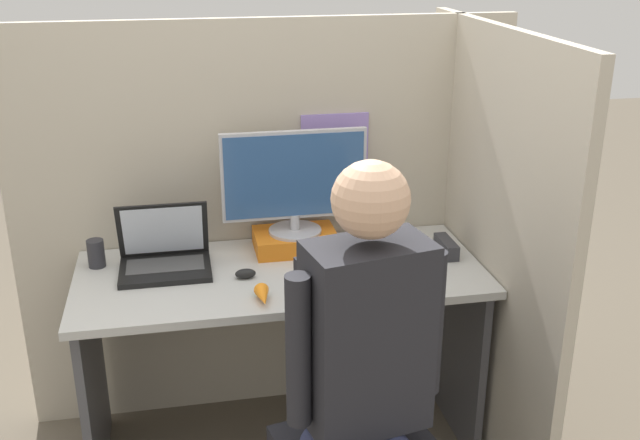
{
  "coord_description": "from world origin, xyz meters",
  "views": [
    {
      "loc": [
        -0.33,
        -2.13,
        1.92
      ],
      "look_at": [
        0.11,
        0.16,
        1.01
      ],
      "focal_mm": 42.0,
      "sensor_mm": 36.0,
      "label": 1
    }
  ],
  "objects_px": {
    "paper_box": "(295,241)",
    "laptop": "(165,257)",
    "monitor": "(294,181)",
    "coffee_mug": "(380,232)",
    "pen_cup": "(96,253)",
    "carrot_toy": "(263,296)",
    "person": "(368,364)",
    "stapler": "(446,247)",
    "office_chair": "(363,416)"
  },
  "relations": [
    {
      "from": "stapler",
      "to": "coffee_mug",
      "type": "xyz_separation_m",
      "value": [
        -0.23,
        0.14,
        0.02
      ]
    },
    {
      "from": "paper_box",
      "to": "laptop",
      "type": "relative_size",
      "value": 0.96
    },
    {
      "from": "laptop",
      "to": "person",
      "type": "relative_size",
      "value": 0.24
    },
    {
      "from": "person",
      "to": "monitor",
      "type": "bearing_deg",
      "value": 93.27
    },
    {
      "from": "carrot_toy",
      "to": "pen_cup",
      "type": "height_order",
      "value": "pen_cup"
    },
    {
      "from": "pen_cup",
      "to": "office_chair",
      "type": "bearing_deg",
      "value": -42.37
    },
    {
      "from": "paper_box",
      "to": "person",
      "type": "xyz_separation_m",
      "value": [
        0.05,
        -0.92,
        0.0
      ]
    },
    {
      "from": "stapler",
      "to": "carrot_toy",
      "type": "height_order",
      "value": "stapler"
    },
    {
      "from": "person",
      "to": "carrot_toy",
      "type": "bearing_deg",
      "value": 115.1
    },
    {
      "from": "monitor",
      "to": "pen_cup",
      "type": "distance_m",
      "value": 0.78
    },
    {
      "from": "monitor",
      "to": "person",
      "type": "bearing_deg",
      "value": -86.73
    },
    {
      "from": "coffee_mug",
      "to": "paper_box",
      "type": "bearing_deg",
      "value": 177.1
    },
    {
      "from": "monitor",
      "to": "carrot_toy",
      "type": "distance_m",
      "value": 0.53
    },
    {
      "from": "stapler",
      "to": "carrot_toy",
      "type": "relative_size",
      "value": 1.21
    },
    {
      "from": "stapler",
      "to": "pen_cup",
      "type": "relative_size",
      "value": 1.55
    },
    {
      "from": "laptop",
      "to": "stapler",
      "type": "height_order",
      "value": "laptop"
    },
    {
      "from": "stapler",
      "to": "paper_box",
      "type": "bearing_deg",
      "value": 164.44
    },
    {
      "from": "carrot_toy",
      "to": "person",
      "type": "relative_size",
      "value": 0.1
    },
    {
      "from": "coffee_mug",
      "to": "person",
      "type": "bearing_deg",
      "value": -107.3
    },
    {
      "from": "stapler",
      "to": "person",
      "type": "relative_size",
      "value": 0.12
    },
    {
      "from": "paper_box",
      "to": "office_chair",
      "type": "height_order",
      "value": "office_chair"
    },
    {
      "from": "carrot_toy",
      "to": "coffee_mug",
      "type": "relative_size",
      "value": 1.27
    },
    {
      "from": "paper_box",
      "to": "office_chair",
      "type": "bearing_deg",
      "value": -83.94
    },
    {
      "from": "laptop",
      "to": "person",
      "type": "distance_m",
      "value": 0.99
    },
    {
      "from": "laptop",
      "to": "stapler",
      "type": "distance_m",
      "value": 1.06
    },
    {
      "from": "carrot_toy",
      "to": "paper_box",
      "type": "bearing_deg",
      "value": 67.4
    },
    {
      "from": "carrot_toy",
      "to": "stapler",
      "type": "bearing_deg",
      "value": 20.18
    },
    {
      "from": "monitor",
      "to": "laptop",
      "type": "bearing_deg",
      "value": -169.11
    },
    {
      "from": "laptop",
      "to": "person",
      "type": "height_order",
      "value": "person"
    },
    {
      "from": "laptop",
      "to": "coffee_mug",
      "type": "xyz_separation_m",
      "value": [
        0.83,
        0.08,
        0.0
      ]
    },
    {
      "from": "monitor",
      "to": "pen_cup",
      "type": "relative_size",
      "value": 5.3
    },
    {
      "from": "monitor",
      "to": "laptop",
      "type": "distance_m",
      "value": 0.55
    },
    {
      "from": "stapler",
      "to": "coffee_mug",
      "type": "distance_m",
      "value": 0.27
    },
    {
      "from": "paper_box",
      "to": "pen_cup",
      "type": "relative_size",
      "value": 3.02
    },
    {
      "from": "laptop",
      "to": "carrot_toy",
      "type": "xyz_separation_m",
      "value": [
        0.32,
        -0.33,
        -0.02
      ]
    },
    {
      "from": "office_chair",
      "to": "person",
      "type": "bearing_deg",
      "value": -101.23
    },
    {
      "from": "stapler",
      "to": "pen_cup",
      "type": "distance_m",
      "value": 1.31
    },
    {
      "from": "paper_box",
      "to": "monitor",
      "type": "bearing_deg",
      "value": 90.0
    },
    {
      "from": "monitor",
      "to": "coffee_mug",
      "type": "relative_size",
      "value": 5.3
    },
    {
      "from": "carrot_toy",
      "to": "person",
      "type": "height_order",
      "value": "person"
    },
    {
      "from": "carrot_toy",
      "to": "coffee_mug",
      "type": "distance_m",
      "value": 0.66
    },
    {
      "from": "paper_box",
      "to": "person",
      "type": "bearing_deg",
      "value": -86.72
    },
    {
      "from": "paper_box",
      "to": "coffee_mug",
      "type": "height_order",
      "value": "coffee_mug"
    },
    {
      "from": "monitor",
      "to": "coffee_mug",
      "type": "height_order",
      "value": "monitor"
    },
    {
      "from": "paper_box",
      "to": "pen_cup",
      "type": "bearing_deg",
      "value": -178.54
    },
    {
      "from": "monitor",
      "to": "laptop",
      "type": "height_order",
      "value": "monitor"
    },
    {
      "from": "carrot_toy",
      "to": "coffee_mug",
      "type": "bearing_deg",
      "value": 38.73
    },
    {
      "from": "monitor",
      "to": "carrot_toy",
      "type": "bearing_deg",
      "value": -112.47
    },
    {
      "from": "laptop",
      "to": "person",
      "type": "bearing_deg",
      "value": -56.4
    },
    {
      "from": "paper_box",
      "to": "stapler",
      "type": "relative_size",
      "value": 1.95
    }
  ]
}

